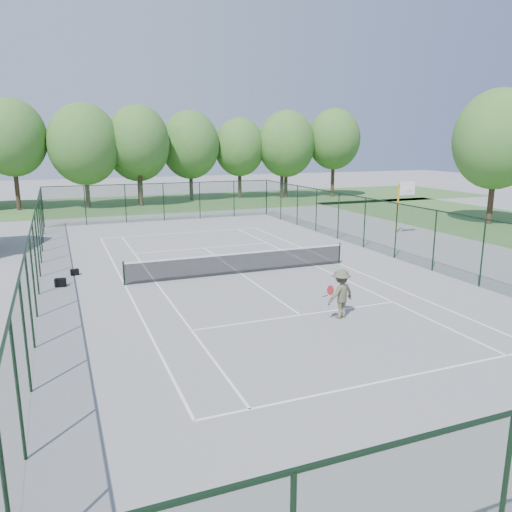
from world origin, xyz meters
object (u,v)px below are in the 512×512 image
Objects in this scene: sports_bag_a at (60,283)px; tennis_player at (341,294)px; basketball_goal at (403,197)px; tennis_net at (241,262)px.

sports_bag_a is 12.34m from tennis_player.
basketball_goal is at bearing 45.61° from tennis_player.
tennis_player is (9.36, -8.01, 0.71)m from sports_bag_a.
sports_bag_a is (-22.00, -4.90, -2.39)m from basketball_goal.
basketball_goal reaches higher than tennis_net.
sports_bag_a is 0.22× the size of tennis_player.
tennis_net is at bearing -157.43° from basketball_goal.
basketball_goal is at bearing 23.98° from sports_bag_a.
tennis_net is 24.11× the size of sports_bag_a.
tennis_player is at bearing -80.31° from tennis_net.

